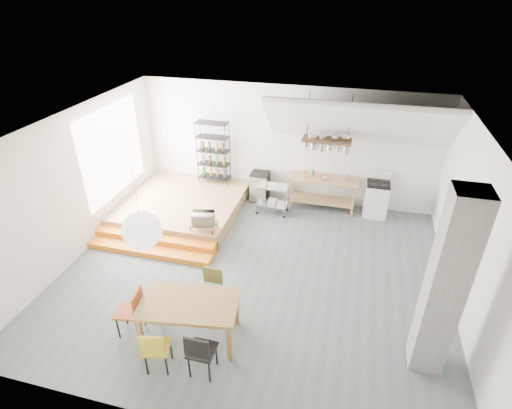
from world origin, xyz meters
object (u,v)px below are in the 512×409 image
(dining_table, at_px, (189,307))
(stove, at_px, (376,198))
(rolling_cart, at_px, (272,195))
(mini_fridge, at_px, (260,186))

(dining_table, bearing_deg, stove, 50.44)
(stove, xyz_separation_m, rolling_cart, (-2.66, -0.59, 0.04))
(rolling_cart, bearing_deg, mini_fridge, 130.02)
(dining_table, xyz_separation_m, mini_fridge, (-0.06, 5.17, -0.29))
(stove, xyz_separation_m, dining_table, (-3.11, -5.13, 0.22))
(dining_table, height_order, rolling_cart, rolling_cart)
(dining_table, relative_size, rolling_cart, 2.13)
(stove, height_order, dining_table, stove)
(dining_table, distance_m, mini_fridge, 5.18)
(stove, height_order, rolling_cart, stove)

